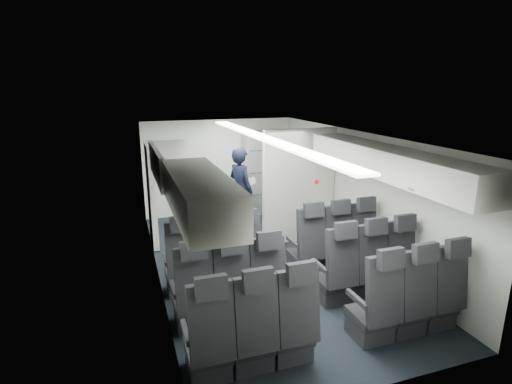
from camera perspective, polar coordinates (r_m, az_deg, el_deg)
cabin_shell at (r=6.37m, az=1.16°, el=-1.12°), size 3.41×6.01×2.16m
seat_row_front at (r=6.14m, az=2.83°, el=-8.91°), size 3.33×0.56×1.24m
seat_row_mid at (r=5.40m, az=6.42°, el=-12.56°), size 3.33×0.56×1.24m
seat_row_rear at (r=4.72m, az=11.25°, el=-17.23°), size 3.33×0.56×1.24m
overhead_bin_left_rear at (r=3.95m, az=-8.07°, el=-0.38°), size 0.53×1.80×0.40m
overhead_bin_left_front_open at (r=5.65m, az=-11.83°, el=2.89°), size 0.64×1.70×0.72m
overhead_bin_right_rear at (r=5.22m, az=23.70°, el=2.29°), size 0.53×1.80×0.40m
overhead_bin_right_front at (r=6.59m, az=13.53°, el=5.59°), size 0.53×1.70×0.40m
bulkhead_partition at (r=7.45m, az=6.16°, el=0.84°), size 1.40×0.15×2.13m
galley_unit at (r=9.20m, az=0.96°, el=2.87°), size 0.85×0.52×1.90m
boarding_door at (r=7.57m, az=-14.72°, el=-0.31°), size 0.12×1.27×1.86m
flight_attendant at (r=7.96m, az=-2.20°, el=0.25°), size 0.62×0.74×1.72m
carry_on_bag at (r=5.55m, az=-11.74°, el=3.21°), size 0.39×0.30×0.21m
papers at (r=7.93m, az=-0.79°, el=1.48°), size 0.20×0.03×0.14m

